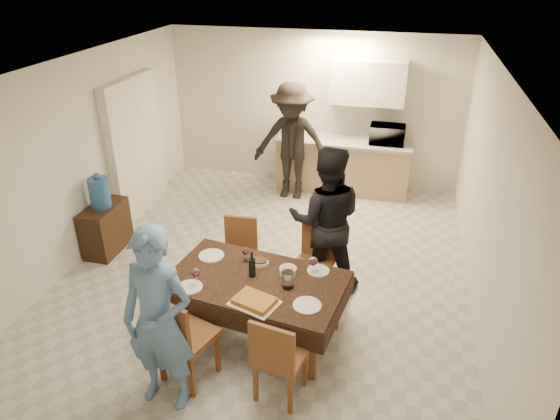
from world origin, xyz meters
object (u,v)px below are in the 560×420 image
(console, at_px, (106,228))
(savoury_tart, at_px, (254,301))
(wine_bottle, at_px, (252,264))
(person_near, at_px, (159,321))
(water_pitcher, at_px, (288,280))
(person_kitchen, at_px, (292,142))
(water_jug, at_px, (100,193))
(person_far, at_px, (326,220))
(dining_table, at_px, (256,282))
(microwave, at_px, (387,134))

(console, distance_m, savoury_tart, 3.03)
(wine_bottle, distance_m, person_near, 1.21)
(console, xyz_separation_m, water_pitcher, (2.83, -1.20, 0.46))
(water_pitcher, height_order, person_kitchen, person_kitchen)
(console, height_order, person_near, person_near)
(water_jug, distance_m, person_near, 2.93)
(wine_bottle, xyz_separation_m, person_far, (0.60, 1.00, 0.06))
(water_jug, xyz_separation_m, wine_bottle, (2.43, -1.10, -0.03))
(dining_table, bearing_deg, microwave, 82.50)
(water_jug, relative_size, savoury_tart, 0.91)
(person_kitchen, bearing_deg, dining_table, -83.33)
(dining_table, distance_m, water_pitcher, 0.37)
(water_jug, relative_size, wine_bottle, 1.39)
(console, xyz_separation_m, savoury_tart, (2.58, -1.53, 0.39))
(savoury_tart, relative_size, microwave, 0.79)
(water_jug, bearing_deg, person_far, -1.88)
(wine_bottle, relative_size, person_near, 0.16)
(water_jug, height_order, wine_bottle, water_jug)
(savoury_tart, relative_size, person_far, 0.24)
(console, distance_m, person_far, 3.09)
(console, bearing_deg, person_kitchen, 47.89)
(console, relative_size, person_near, 0.41)
(water_pitcher, distance_m, person_far, 1.12)
(wine_bottle, bearing_deg, water_pitcher, -14.04)
(console, height_order, person_far, person_far)
(console, height_order, water_jug, water_jug)
(person_near, height_order, person_kitchen, person_kitchen)
(person_near, relative_size, person_kitchen, 0.93)
(water_pitcher, distance_m, savoury_tart, 0.42)
(savoury_tart, bearing_deg, person_near, -134.13)
(savoury_tart, bearing_deg, water_jug, 149.37)
(water_jug, bearing_deg, wine_bottle, -24.31)
(water_jug, height_order, person_kitchen, person_kitchen)
(water_jug, xyz_separation_m, microwave, (3.57, 2.75, 0.19))
(console, relative_size, person_kitchen, 0.38)
(dining_table, height_order, microwave, microwave)
(console, relative_size, water_jug, 1.81)
(water_jug, height_order, person_far, person_far)
(dining_table, bearing_deg, savoury_tart, -67.18)
(console, xyz_separation_m, person_near, (1.93, -2.20, 0.56))
(microwave, bearing_deg, person_far, 79.31)
(console, bearing_deg, person_near, -48.68)
(wine_bottle, bearing_deg, savoury_tart, -70.77)
(microwave, distance_m, person_near, 5.22)
(console, relative_size, microwave, 1.30)
(wine_bottle, xyz_separation_m, person_kitchen, (-0.35, 3.40, 0.11))
(console, relative_size, savoury_tart, 1.65)
(dining_table, height_order, savoury_tart, savoury_tart)
(dining_table, bearing_deg, wine_bottle, 143.08)
(dining_table, height_order, console, dining_table)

